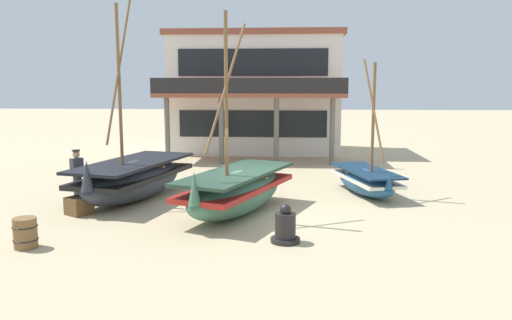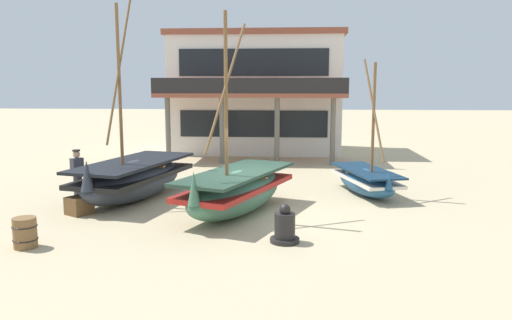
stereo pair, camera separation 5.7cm
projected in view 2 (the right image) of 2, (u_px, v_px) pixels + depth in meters
ground_plane at (254, 213)px, 14.52m from camera, size 120.00×120.00×0.00m
fishing_boat_near_left at (366, 180)px, 16.94m from camera, size 2.16×3.78×4.52m
fishing_boat_centre_large at (134, 178)px, 16.15m from camera, size 3.05×5.30×6.29m
fishing_boat_far_right at (236, 190)px, 14.36m from camera, size 3.25×5.02×5.61m
fisherman_by_hull at (78, 177)px, 15.65m from camera, size 0.38×0.42×1.68m
capstan_winch at (285, 228)px, 11.79m from camera, size 0.70×0.70×0.92m
wooden_barrel at (25, 233)px, 11.40m from camera, size 0.56×0.56×0.70m
cargo_crate at (79, 206)px, 14.35m from camera, size 0.84×0.84×0.51m
harbor_building_main at (257, 92)px, 27.77m from camera, size 9.32×7.99×6.45m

